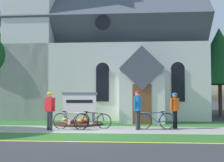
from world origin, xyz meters
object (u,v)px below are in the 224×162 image
Objects in this scene: church_sign at (79,103)px; cyclist_in_yellow_jersey at (50,108)px; bicycle_silver at (93,120)px; cyclist_in_blue_jersey at (175,108)px; bicycle_black at (156,120)px; bicycle_green at (70,121)px; cyclist_in_red_jersey at (138,107)px; roadside_conifer at (219,56)px.

church_sign reaches higher than cyclist_in_yellow_jersey.
cyclist_in_blue_jersey reaches higher than bicycle_silver.
bicycle_black is 3.86m from bicycle_green.
church_sign is at bearing 156.06° from bicycle_black.
bicycle_silver is 1.01× the size of cyclist_in_red_jersey.
cyclist_in_blue_jersey is at bearing 9.84° from cyclist_in_yellow_jersey.
cyclist_in_red_jersey is (3.02, -0.01, 0.63)m from bicycle_green.
cyclist_in_yellow_jersey is at bearing -149.90° from bicycle_green.
bicycle_silver is at bearing 25.31° from cyclist_in_yellow_jersey.
roadside_conifer is at bearing 54.97° from bicycle_black.
cyclist_in_yellow_jersey is (-3.83, -0.46, -0.04)m from cyclist_in_red_jersey.
roadside_conifer reaches higher than bicycle_black.
cyclist_in_yellow_jersey is 0.26× the size of roadside_conifer.
church_sign is at bearing 89.99° from bicycle_green.
roadside_conifer is (5.98, 7.77, 3.29)m from cyclist_in_red_jersey.
cyclist_in_blue_jersey is 0.26× the size of roadside_conifer.
cyclist_in_yellow_jersey is 13.23m from roadside_conifer.
bicycle_green is at bearing 30.10° from cyclist_in_yellow_jersey.
bicycle_green reaches higher than bicycle_black.
roadside_conifer is (9.81, 8.24, 3.32)m from cyclist_in_yellow_jersey.
bicycle_silver is 1.02× the size of bicycle_green.
church_sign is at bearing -147.87° from roadside_conifer.
cyclist_in_red_jersey is 1.77m from cyclist_in_blue_jersey.
bicycle_green is (-0.96, -0.37, 0.01)m from bicycle_silver.
cyclist_in_red_jersey is (3.02, -2.12, -0.08)m from church_sign.
cyclist_in_blue_jersey is (0.88, 0.08, 0.57)m from bicycle_black.
cyclist_in_red_jersey is at bearing 6.89° from cyclist_in_yellow_jersey.
cyclist_in_red_jersey reaches higher than cyclist_in_blue_jersey.
roadside_conifer is (5.16, 7.36, 3.91)m from bicycle_black.
church_sign reaches higher than cyclist_in_blue_jersey.
roadside_conifer reaches higher than cyclist_in_blue_jersey.
bicycle_silver is 3.80m from cyclist_in_blue_jersey.
cyclist_in_yellow_jersey is at bearing -107.35° from church_sign.
bicycle_green is at bearing -174.06° from cyclist_in_blue_jersey.
bicycle_black is at bearing -125.03° from roadside_conifer.
cyclist_in_blue_jersey reaches higher than bicycle_black.
cyclist_in_yellow_jersey is at bearing -154.69° from bicycle_silver.
cyclist_in_red_jersey is 1.05× the size of cyclist_in_blue_jersey.
bicycle_silver is at bearing -178.16° from cyclist_in_blue_jersey.
church_sign is 1.16× the size of cyclist_in_blue_jersey.
roadside_conifer reaches higher than bicycle_silver.
cyclist_in_blue_jersey is 9.08m from roadside_conifer.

